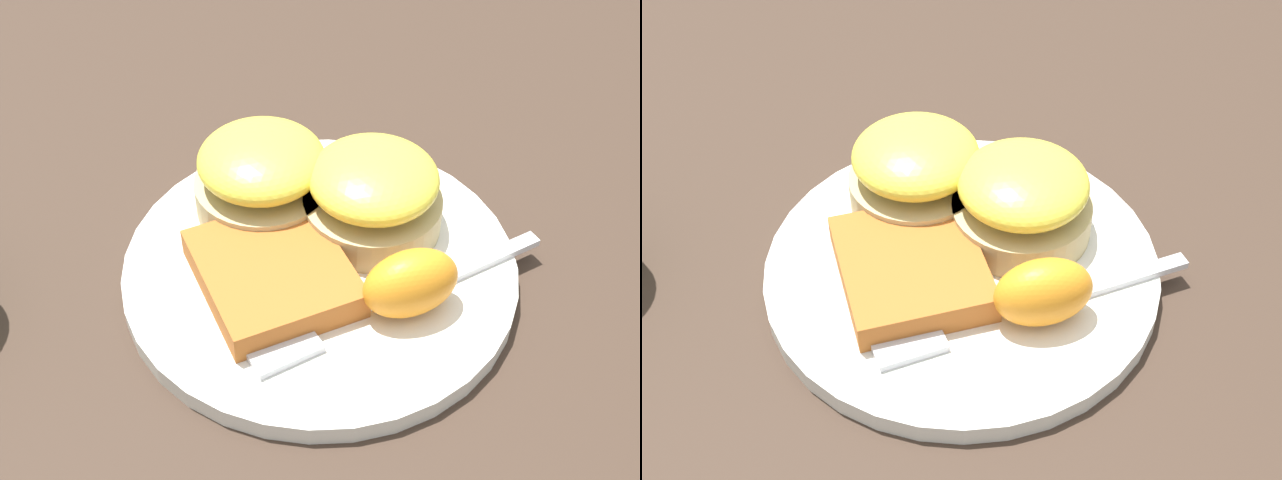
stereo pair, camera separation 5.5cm
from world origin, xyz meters
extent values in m
plane|color=#38281E|center=(0.00, 0.00, 0.00)|extent=(1.10, 1.10, 0.00)
cylinder|color=silver|center=(0.00, 0.00, 0.01)|extent=(0.25, 0.25, 0.01)
cylinder|color=tan|center=(0.02, -0.04, 0.03)|extent=(0.09, 0.09, 0.02)
ellipsoid|color=yellow|center=(0.02, -0.04, 0.05)|extent=(0.08, 0.08, 0.03)
cylinder|color=tan|center=(0.06, 0.02, 0.03)|extent=(0.09, 0.09, 0.02)
ellipsoid|color=yellow|center=(0.06, 0.02, 0.05)|extent=(0.08, 0.08, 0.03)
cube|color=#AC5B22|center=(-0.01, 0.03, 0.02)|extent=(0.10, 0.09, 0.02)
ellipsoid|color=orange|center=(-0.05, -0.04, 0.04)|extent=(0.04, 0.06, 0.04)
cube|color=silver|center=(-0.04, -0.08, 0.02)|extent=(0.03, 0.11, 0.00)
cube|color=silver|center=(-0.06, 0.04, 0.02)|extent=(0.03, 0.05, 0.00)
camera|label=1|loc=(-0.37, 0.13, 0.42)|focal=50.00mm
camera|label=2|loc=(-0.39, 0.08, 0.42)|focal=50.00mm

